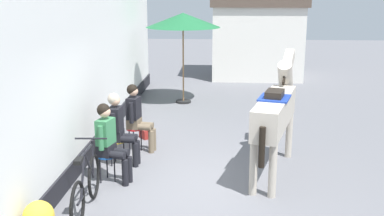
# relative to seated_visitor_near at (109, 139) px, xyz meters

# --- Properties ---
(ground_plane) EXTENTS (40.00, 40.00, 0.00)m
(ground_plane) POSITION_rel_seated_visitor_near_xyz_m (1.74, 2.93, -0.78)
(ground_plane) COLOR slate
(pub_facade_wall) EXTENTS (0.34, 14.00, 3.40)m
(pub_facade_wall) POSITION_rel_seated_visitor_near_xyz_m (-0.81, 1.43, 0.76)
(pub_facade_wall) COLOR white
(pub_facade_wall) RESTS_ON ground_plane
(distant_cottage) EXTENTS (3.40, 2.60, 3.50)m
(distant_cottage) POSITION_rel_seated_visitor_near_xyz_m (3.14, 10.02, 1.02)
(distant_cottage) COLOR silver
(distant_cottage) RESTS_ON ground_plane
(seated_visitor_near) EXTENTS (0.61, 0.48, 1.39)m
(seated_visitor_near) POSITION_rel_seated_visitor_near_xyz_m (0.00, 0.00, 0.00)
(seated_visitor_near) COLOR #194C99
(seated_visitor_near) RESTS_ON ground_plane
(seated_visitor_middle) EXTENTS (0.61, 0.49, 1.39)m
(seated_visitor_middle) POSITION_rel_seated_visitor_near_xyz_m (-0.01, 0.81, 0.00)
(seated_visitor_middle) COLOR gold
(seated_visitor_middle) RESTS_ON ground_plane
(seated_visitor_far) EXTENTS (0.61, 0.48, 1.39)m
(seated_visitor_far) POSITION_rel_seated_visitor_near_xyz_m (0.18, 1.62, 0.00)
(seated_visitor_far) COLOR red
(seated_visitor_far) RESTS_ON ground_plane
(saddled_horse_center) EXTENTS (1.06, 2.93, 2.06)m
(saddled_horse_center) POSITION_rel_seated_visitor_near_xyz_m (2.86, 0.66, 0.38)
(saddled_horse_center) COLOR #B2A899
(saddled_horse_center) RESTS_ON ground_plane
(leaning_bicycle) EXTENTS (0.50, 1.76, 1.02)m
(leaning_bicycle) POSITION_rel_seated_visitor_near_xyz_m (-0.09, -1.15, -0.38)
(leaning_bicycle) COLOR black
(leaning_bicycle) RESTS_ON ground_plane
(cafe_parasol) EXTENTS (2.10, 2.10, 2.58)m
(cafe_parasol) POSITION_rel_seated_visitor_near_xyz_m (0.77, 5.78, 1.59)
(cafe_parasol) COLOR black
(cafe_parasol) RESTS_ON ground_plane
(satchel_bag) EXTENTS (0.26, 0.30, 0.20)m
(satchel_bag) POSITION_rel_seated_visitor_near_xyz_m (0.18, 2.41, -0.68)
(satchel_bag) COLOR maroon
(satchel_bag) RESTS_ON ground_plane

